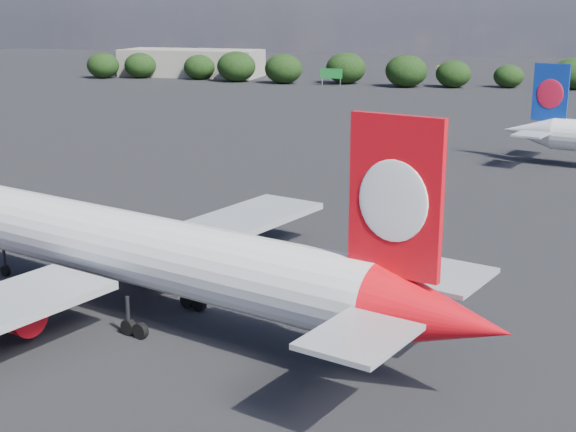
# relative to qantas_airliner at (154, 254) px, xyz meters

# --- Properties ---
(ground) EXTENTS (500.00, 500.00, 0.00)m
(ground) POSITION_rel_qantas_airliner_xyz_m (-6.64, 49.03, -4.85)
(ground) COLOR black
(ground) RESTS_ON ground
(qantas_airliner) EXTENTS (47.63, 45.73, 15.91)m
(qantas_airliner) POSITION_rel_qantas_airliner_xyz_m (0.00, 0.00, 0.00)
(qantas_airliner) COLOR white
(qantas_airliner) RESTS_ON ground
(terminal_building) EXTENTS (42.00, 16.00, 8.00)m
(terminal_building) POSITION_rel_qantas_airliner_xyz_m (-71.64, 181.03, -0.85)
(terminal_building) COLOR gray
(terminal_building) RESTS_ON ground
(highway_sign) EXTENTS (6.00, 0.30, 4.50)m
(highway_sign) POSITION_rel_qantas_airliner_xyz_m (-24.64, 165.03, -1.72)
(highway_sign) COLOR #156D27
(highway_sign) RESTS_ON ground
(billboard_yellow) EXTENTS (5.00, 0.30, 5.50)m
(billboard_yellow) POSITION_rel_qantas_airliner_xyz_m (5.36, 171.03, -0.98)
(billboard_yellow) COLOR gold
(billboard_yellow) RESTS_ON ground
(horizon_treeline) EXTENTS (202.08, 15.43, 8.53)m
(horizon_treeline) POSITION_rel_qantas_airliner_xyz_m (-2.89, 169.24, -0.95)
(horizon_treeline) COLOR black
(horizon_treeline) RESTS_ON ground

